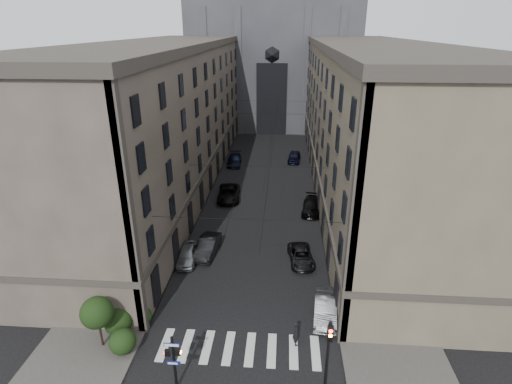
% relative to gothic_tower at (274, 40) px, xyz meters
% --- Properties ---
extents(sidewalk_left, '(7.00, 80.00, 0.15)m').
position_rel_gothic_tower_xyz_m(sidewalk_left, '(-10.50, -38.96, -17.72)').
color(sidewalk_left, '#383533').
rests_on(sidewalk_left, ground).
extents(sidewalk_right, '(7.00, 80.00, 0.15)m').
position_rel_gothic_tower_xyz_m(sidewalk_right, '(10.50, -38.96, -17.72)').
color(sidewalk_right, '#383533').
rests_on(sidewalk_right, ground).
extents(zebra_crossing, '(11.00, 3.20, 0.01)m').
position_rel_gothic_tower_xyz_m(zebra_crossing, '(0.00, -69.96, -17.79)').
color(zebra_crossing, beige).
rests_on(zebra_crossing, ground).
extents(building_left, '(13.60, 60.60, 18.85)m').
position_rel_gothic_tower_xyz_m(building_left, '(-13.44, -38.96, -8.45)').
color(building_left, '#463E35').
rests_on(building_left, ground).
extents(building_right, '(13.60, 60.60, 18.85)m').
position_rel_gothic_tower_xyz_m(building_right, '(13.44, -38.96, -8.45)').
color(building_right, brown).
rests_on(building_right, ground).
extents(gothic_tower, '(35.00, 23.00, 58.00)m').
position_rel_gothic_tower_xyz_m(gothic_tower, '(0.00, 0.00, 0.00)').
color(gothic_tower, '#2D2D33').
rests_on(gothic_tower, ground).
extents(pedestrian_signal_left, '(1.02, 0.38, 4.00)m').
position_rel_gothic_tower_xyz_m(pedestrian_signal_left, '(-3.51, -73.46, -15.48)').
color(pedestrian_signal_left, black).
rests_on(pedestrian_signal_left, ground).
extents(traffic_light_right, '(0.34, 0.50, 5.20)m').
position_rel_gothic_tower_xyz_m(traffic_light_right, '(5.60, -73.04, -14.51)').
color(traffic_light_right, black).
rests_on(traffic_light_right, ground).
extents(shrub_cluster, '(3.90, 4.40, 3.90)m').
position_rel_gothic_tower_xyz_m(shrub_cluster, '(-8.72, -69.95, -16.00)').
color(shrub_cluster, black).
rests_on(shrub_cluster, sidewalk_left).
extents(tram_wires, '(14.00, 60.00, 0.43)m').
position_rel_gothic_tower_xyz_m(tram_wires, '(0.00, -39.33, -10.55)').
color(tram_wires, black).
rests_on(tram_wires, ground).
extents(car_left_near, '(2.07, 4.43, 1.47)m').
position_rel_gothic_tower_xyz_m(car_left_near, '(-6.15, -59.27, -17.06)').
color(car_left_near, gray).
rests_on(car_left_near, ground).
extents(car_left_midnear, '(2.16, 5.02, 1.61)m').
position_rel_gothic_tower_xyz_m(car_left_midnear, '(-4.47, -57.78, -16.99)').
color(car_left_midnear, black).
rests_on(car_left_midnear, ground).
extents(car_left_midfar, '(3.10, 5.98, 1.61)m').
position_rel_gothic_tower_xyz_m(car_left_midfar, '(-4.20, -44.40, -16.99)').
color(car_left_midfar, black).
rests_on(car_left_midfar, ground).
extents(car_left_far, '(2.44, 5.45, 1.55)m').
position_rel_gothic_tower_xyz_m(car_left_far, '(-5.16, -30.56, -17.02)').
color(car_left_far, black).
rests_on(car_left_far, ground).
extents(car_right_near, '(2.09, 4.90, 1.57)m').
position_rel_gothic_tower_xyz_m(car_right_near, '(6.20, -66.16, -17.01)').
color(car_right_near, gray).
rests_on(car_right_near, ground).
extents(car_right_midnear, '(2.69, 4.89, 1.30)m').
position_rel_gothic_tower_xyz_m(car_right_midnear, '(4.60, -58.62, -17.15)').
color(car_right_midnear, black).
rests_on(car_right_midnear, ground).
extents(car_right_midfar, '(2.74, 5.42, 1.51)m').
position_rel_gothic_tower_xyz_m(car_right_midfar, '(6.20, -47.45, -17.04)').
color(car_right_midfar, black).
rests_on(car_right_midfar, ground).
extents(car_right_far, '(2.32, 4.87, 1.61)m').
position_rel_gothic_tower_xyz_m(car_right_far, '(4.43, -28.38, -17.00)').
color(car_right_far, black).
rests_on(car_right_far, ground).
extents(pedestrian, '(0.62, 0.80, 1.93)m').
position_rel_gothic_tower_xyz_m(pedestrian, '(3.89, -69.23, -16.83)').
color(pedestrian, black).
rests_on(pedestrian, ground).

